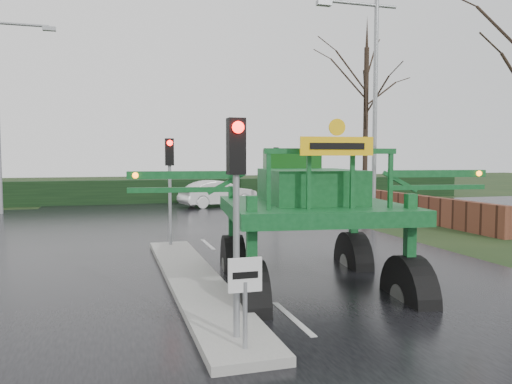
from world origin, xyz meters
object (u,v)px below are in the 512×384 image
object	(u,v)px
keep_left_sign	(245,288)
crop_sprayer	(250,196)
traffic_signal_near	(236,180)
street_light_right	(369,89)
street_light_left_far	(4,97)
traffic_signal_far	(276,163)
traffic_signal_mid	(170,168)
white_sedan	(218,207)

from	to	relation	value
keep_left_sign	crop_sprayer	size ratio (longest dim) A/B	0.17
keep_left_sign	traffic_signal_near	world-z (taller)	traffic_signal_near
street_light_right	crop_sprayer	size ratio (longest dim) A/B	1.22
keep_left_sign	street_light_left_far	xyz separation A→B (m)	(-6.89, 21.50, 4.93)
traffic_signal_far	street_light_right	size ratio (longest dim) A/B	0.35
keep_left_sign	street_light_left_far	world-z (taller)	street_light_left_far
crop_sprayer	keep_left_sign	bearing A→B (deg)	-99.97
traffic_signal_far	street_light_left_far	distance (m)	15.08
keep_left_sign	traffic_signal_mid	distance (m)	9.12
keep_left_sign	traffic_signal_near	distance (m)	1.61
traffic_signal_near	crop_sprayer	xyz separation A→B (m)	(0.83, 2.16, -0.42)
keep_left_sign	crop_sprayer	xyz separation A→B (m)	(0.83, 2.65, 1.12)
traffic_signal_far	white_sedan	xyz separation A→B (m)	(-3.40, 0.60, -2.59)
traffic_signal_near	street_light_left_far	distance (m)	22.37
traffic_signal_near	street_light_left_far	size ratio (longest dim) A/B	0.35
keep_left_sign	crop_sprayer	world-z (taller)	crop_sprayer
crop_sprayer	traffic_signal_near	bearing A→B (deg)	-103.60
crop_sprayer	white_sedan	distance (m)	19.90
traffic_signal_far	street_light_right	bearing A→B (deg)	101.95
white_sedan	traffic_signal_near	bearing A→B (deg)	152.61
street_light_left_far	white_sedan	bearing A→B (deg)	3.09
keep_left_sign	traffic_signal_near	xyz separation A→B (m)	(0.00, 0.49, 1.53)
keep_left_sign	traffic_signal_mid	world-z (taller)	traffic_signal_mid
traffic_signal_near	street_light_left_far	world-z (taller)	street_light_left_far
street_light_left_far	white_sedan	xyz separation A→B (m)	(11.29, 0.61, -5.99)
street_light_right	crop_sprayer	xyz separation A→B (m)	(-8.67, -10.85, -3.82)
white_sedan	crop_sprayer	bearing A→B (deg)	153.71
traffic_signal_far	crop_sprayer	xyz separation A→B (m)	(-6.97, -18.86, -0.42)
traffic_signal_far	white_sedan	bearing A→B (deg)	-10.01
white_sedan	traffic_signal_far	bearing A→B (deg)	-115.91
crop_sprayer	traffic_signal_far	bearing A→B (deg)	77.09
street_light_left_far	street_light_right	bearing A→B (deg)	-26.02
traffic_signal_mid	street_light_right	size ratio (longest dim) A/B	0.35
street_light_right	white_sedan	distance (m)	11.66
street_light_left_far	crop_sprayer	world-z (taller)	street_light_left_far
traffic_signal_mid	white_sedan	bearing A→B (deg)	71.47
traffic_signal_near	white_sedan	xyz separation A→B (m)	(4.40, 21.62, -2.59)
traffic_signal_mid	keep_left_sign	bearing A→B (deg)	-90.00
keep_left_sign	street_light_left_far	size ratio (longest dim) A/B	0.14
street_light_right	street_light_left_far	size ratio (longest dim) A/B	1.00
keep_left_sign	traffic_signal_mid	size ratio (longest dim) A/B	0.38
street_light_right	white_sedan	size ratio (longest dim) A/B	2.15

